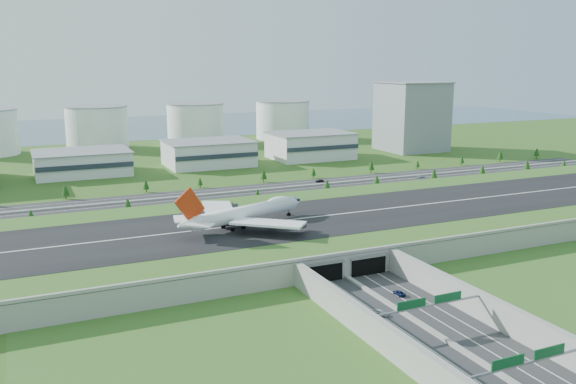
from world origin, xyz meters
name	(u,v)px	position (x,y,z in m)	size (l,w,h in m)	color
ground	(286,240)	(0.00, 0.00, 0.00)	(1200.00, 1200.00, 0.00)	#405C1D
airfield_deck	(286,230)	(0.00, -0.09, 4.12)	(520.00, 100.00, 9.20)	gray
underpass_road	(439,325)	(0.00, -99.42, 3.43)	(38.80, 120.40, 8.00)	#28282B
sign_gantry_near	(429,306)	(0.00, -95.04, 6.95)	(38.70, 0.70, 9.80)	gray
sign_gantry_far	(528,364)	(0.00, -130.04, 6.95)	(38.70, 0.70, 9.80)	gray
north_expressway	(216,195)	(0.00, 95.00, 0.06)	(560.00, 36.00, 0.12)	#28282B
tree_row	(258,183)	(25.05, 94.80, 4.62)	(504.02, 48.67, 8.47)	#3D2819
hangar_mid_a	(82,163)	(-60.00, 190.00, 7.50)	(58.00, 42.00, 15.00)	silver
hangar_mid_b	(208,153)	(25.00, 190.00, 8.50)	(58.00, 42.00, 17.00)	silver
hangar_mid_c	(310,146)	(105.00, 190.00, 9.50)	(58.00, 42.00, 19.00)	silver
office_tower	(412,117)	(200.00, 195.00, 27.50)	(46.00, 46.00, 55.00)	gray
fuel_tank_b	(97,128)	(-35.00, 310.00, 17.50)	(50.00, 50.00, 35.00)	white
fuel_tank_c	(196,124)	(50.00, 310.00, 17.50)	(50.00, 50.00, 35.00)	white
fuel_tank_d	(283,120)	(135.00, 310.00, 17.50)	(50.00, 50.00, 35.00)	white
bay_water	(111,127)	(0.00, 480.00, 0.03)	(1200.00, 260.00, 0.06)	#3A536F
boeing_747	(245,213)	(-18.37, -1.26, 13.57)	(60.78, 56.48, 19.56)	white
car_0	(380,312)	(-6.50, -81.19, 0.95)	(1.96, 4.86, 1.66)	silver
car_2	(399,293)	(7.32, -70.47, 0.79)	(2.22, 4.81, 1.34)	#0D1B45
car_5	(320,181)	(68.15, 102.49, 0.95)	(1.76, 5.05, 1.66)	black
car_6	(421,177)	(133.00, 89.31, 0.81)	(2.30, 4.99, 1.39)	silver
car_7	(187,192)	(-13.82, 103.20, 0.87)	(2.11, 5.18, 1.50)	white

